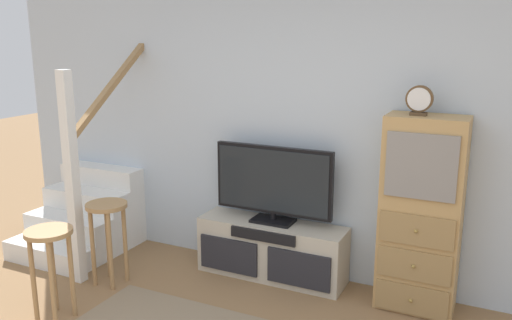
{
  "coord_description": "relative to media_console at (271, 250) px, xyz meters",
  "views": [
    {
      "loc": [
        1.46,
        -1.73,
        2.08
      ],
      "look_at": [
        -0.27,
        1.83,
        1.13
      ],
      "focal_mm": 37.31,
      "sensor_mm": 36.0,
      "label": 1
    }
  ],
  "objects": [
    {
      "name": "back_wall",
      "position": [
        0.3,
        0.27,
        1.1
      ],
      "size": [
        6.4,
        0.12,
        2.7
      ],
      "primitive_type": "cube",
      "color": "silver",
      "rests_on": "ground_plane"
    },
    {
      "name": "bar_stool_far",
      "position": [
        -1.18,
        -0.71,
        0.28
      ],
      "size": [
        0.34,
        0.34,
        0.71
      ],
      "color": "#A37A4C",
      "rests_on": "ground_plane"
    },
    {
      "name": "side_cabinet",
      "position": [
        1.22,
        0.01,
        0.5
      ],
      "size": [
        0.58,
        0.38,
        1.5
      ],
      "color": "tan",
      "rests_on": "ground_plane"
    },
    {
      "name": "bar_stool_near",
      "position": [
        -1.16,
        -1.35,
        0.28
      ],
      "size": [
        0.34,
        0.34,
        0.7
      ],
      "color": "#A37A4C",
      "rests_on": "ground_plane"
    },
    {
      "name": "desk_clock",
      "position": [
        1.15,
        -0.0,
        1.36
      ],
      "size": [
        0.19,
        0.08,
        0.22
      ],
      "color": "#4C3823",
      "rests_on": "side_cabinet"
    },
    {
      "name": "staircase",
      "position": [
        -1.94,
        0.01,
        0.12
      ],
      "size": [
        1.0,
        1.36,
        2.2
      ],
      "color": "white",
      "rests_on": "ground_plane"
    },
    {
      "name": "media_console",
      "position": [
        0.0,
        0.0,
        0.0
      ],
      "size": [
        1.29,
        0.38,
        0.5
      ],
      "color": "#BCB29E",
      "rests_on": "ground_plane"
    },
    {
      "name": "television",
      "position": [
        0.0,
        0.02,
        0.6
      ],
      "size": [
        1.05,
        0.22,
        0.66
      ],
      "color": "black",
      "rests_on": "media_console"
    }
  ]
}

